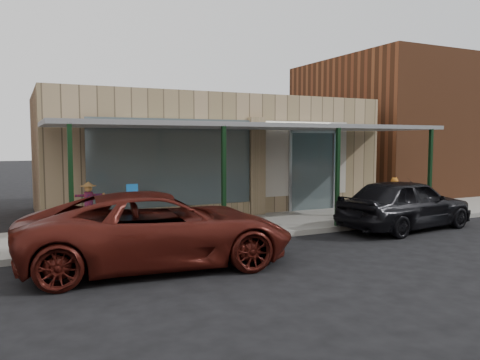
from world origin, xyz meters
name	(u,v)px	position (x,y,z in m)	size (l,w,h in m)	color
ground	(331,253)	(0.00, 0.00, 0.00)	(120.00, 120.00, 0.00)	black
sidewalk	(259,225)	(0.00, 3.60, 0.07)	(40.00, 3.20, 0.15)	gray
storefront	(203,155)	(0.00, 8.16, 2.09)	(12.00, 6.25, 4.20)	#997F5E
awning	(260,128)	(0.00, 3.56, 3.01)	(12.00, 3.00, 3.04)	slate
block_buildings_near	(239,114)	(2.01, 9.20, 3.77)	(61.00, 8.00, 8.00)	brown
barrel_scarecrow	(89,217)	(-4.89, 3.91, 0.63)	(0.85, 0.65, 1.41)	#462D1C
barrel_pumpkin	(111,228)	(-4.44, 3.38, 0.37)	(0.64, 0.64, 0.62)	#462D1C
handicap_sign	(132,204)	(-4.00, 2.82, 1.05)	(0.29, 0.04, 1.40)	gray
parked_sedan	(405,204)	(3.77, 1.45, 0.77)	(4.70, 2.37, 1.53)	black
car_maroon	(159,229)	(-3.93, 0.67, 0.78)	(2.59, 5.62, 1.56)	#4F150F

